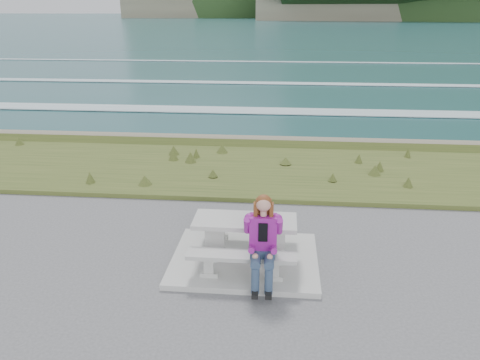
% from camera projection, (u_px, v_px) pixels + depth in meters
% --- Properties ---
extents(concrete_slab, '(2.60, 2.10, 0.10)m').
position_uv_depth(concrete_slab, '(245.00, 259.00, 8.43)').
color(concrete_slab, '#ACACA7').
rests_on(concrete_slab, ground).
extents(picnic_table, '(1.80, 0.75, 0.75)m').
position_uv_depth(picnic_table, '(245.00, 228.00, 8.22)').
color(picnic_table, '#ACACA7').
rests_on(picnic_table, concrete_slab).
extents(bench_landward, '(1.80, 0.35, 0.45)m').
position_uv_depth(bench_landward, '(241.00, 259.00, 7.64)').
color(bench_landward, '#ACACA7').
rests_on(bench_landward, concrete_slab).
extents(bench_seaward, '(1.80, 0.35, 0.45)m').
position_uv_depth(bench_seaward, '(248.00, 223.00, 8.95)').
color(bench_seaward, '#ACACA7').
rests_on(bench_seaward, concrete_slab).
extents(grass_verge, '(160.00, 4.50, 0.22)m').
position_uv_depth(grass_verge, '(260.00, 172.00, 13.13)').
color(grass_verge, '#34481B').
rests_on(grass_verge, ground).
extents(shore_drop, '(160.00, 0.80, 2.20)m').
position_uv_depth(shore_drop, '(264.00, 144.00, 15.84)').
color(shore_drop, brown).
rests_on(shore_drop, ground).
extents(ocean, '(1600.00, 1600.00, 0.09)m').
position_uv_depth(ocean, '(275.00, 102.00, 32.52)').
color(ocean, '#1C4B4F').
rests_on(ocean, ground).
extents(seated_woman, '(0.45, 0.77, 1.49)m').
position_uv_depth(seated_woman, '(263.00, 254.00, 7.41)').
color(seated_woman, navy).
rests_on(seated_woman, concrete_slab).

